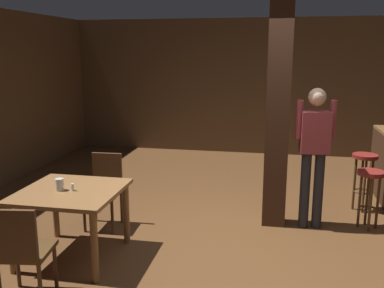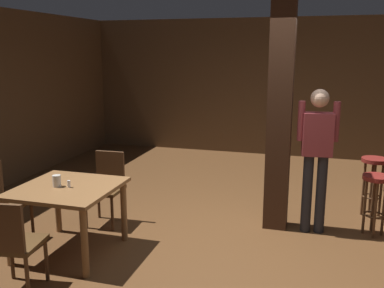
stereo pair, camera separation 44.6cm
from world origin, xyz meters
name	(u,v)px [view 2 (the right image)]	position (x,y,z in m)	size (l,w,h in m)	color
ground_plane	(236,244)	(0.00, 0.00, 0.00)	(10.80, 10.80, 0.00)	brown
wall_back	(278,88)	(0.00, 4.50, 1.40)	(8.00, 0.10, 2.80)	brown
pillar	(280,115)	(0.37, 0.66, 1.40)	(0.28, 0.28, 2.80)	#382114
dining_table	(68,197)	(-1.69, -0.68, 0.63)	(1.01, 1.01, 0.74)	brown
chair_south	(12,242)	(-1.71, -1.56, 0.51)	(0.48, 0.48, 0.89)	#4C3319
chair_west	(1,199)	(-2.58, -0.65, 0.51)	(0.44, 0.44, 0.89)	#4C3319
chair_north	(107,184)	(-1.69, 0.19, 0.51)	(0.44, 0.44, 0.89)	#4C3319
napkin_cup	(57,181)	(-1.79, -0.72, 0.81)	(0.09, 0.09, 0.12)	beige
salt_shaker	(69,184)	(-1.65, -0.71, 0.78)	(0.03, 0.03, 0.07)	silver
standing_person	(317,151)	(0.82, 0.61, 1.00)	(0.47, 0.24, 1.72)	maroon
bar_stool_near	(376,191)	(1.51, 0.72, 0.54)	(0.32, 0.32, 0.73)	maroon
bar_stool_mid	(374,173)	(1.55, 1.36, 0.58)	(0.33, 0.33, 0.78)	maroon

